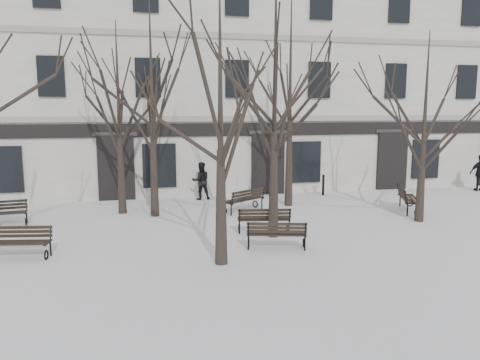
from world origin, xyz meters
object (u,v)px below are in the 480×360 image
object	(u,v)px
tree_2	(275,82)
bench_1	(264,219)
bench_3	(0,212)
bench_5	(407,198)
bench_4	(245,199)
bench_0	(19,241)
bench_2	(277,234)
tree_1	(220,90)
tree_3	(426,104)

from	to	relation	value
tree_2	bench_1	distance (m)	4.42
bench_3	bench_5	world-z (taller)	bench_5
tree_2	bench_4	bearing A→B (deg)	91.20
tree_2	bench_5	xyz separation A→B (m)	(6.29, 2.48, -4.32)
bench_3	bench_5	bearing A→B (deg)	-11.00
bench_0	bench_5	xyz separation A→B (m)	(13.71, 3.08, 0.08)
tree_2	bench_4	distance (m)	5.73
bench_3	bench_2	bearing A→B (deg)	-36.41
bench_1	bench_3	distance (m)	9.20
bench_2	bench_5	world-z (taller)	bench_5
tree_1	bench_3	xyz separation A→B (m)	(-6.83, 5.62, -4.03)
tree_1	bench_0	bearing A→B (deg)	162.54
tree_2	tree_3	xyz separation A→B (m)	(5.76, 0.85, -0.66)
bench_0	bench_3	bearing A→B (deg)	120.34
bench_1	tree_1	bearing A→B (deg)	64.27
bench_1	bench_2	distance (m)	1.84
tree_2	bench_2	distance (m)	4.61
tree_2	tree_1	bearing A→B (deg)	-132.49
tree_2	bench_2	xyz separation A→B (m)	(-0.30, -1.37, -4.39)
tree_1	tree_2	world-z (taller)	tree_2
bench_1	bench_4	size ratio (longest dim) A/B	0.94
bench_1	bench_3	xyz separation A→B (m)	(-8.74, 2.87, 0.00)
bench_4	tree_2	bearing A→B (deg)	57.82
bench_2	bench_5	distance (m)	7.63
bench_0	bench_4	xyz separation A→B (m)	(7.34, 4.34, 0.04)
bench_4	bench_3	bearing A→B (deg)	-30.83
tree_1	bench_3	distance (m)	9.72
bench_2	bench_5	xyz separation A→B (m)	(6.58, 3.85, 0.07)
tree_3	bench_3	size ratio (longest dim) A/B	3.76
tree_3	bench_1	world-z (taller)	tree_3
bench_0	bench_5	distance (m)	14.05
bench_2	bench_5	bearing A→B (deg)	-135.03
tree_3	bench_2	xyz separation A→B (m)	(-6.06, -2.21, -3.73)
tree_2	bench_5	distance (m)	8.02
tree_3	bench_2	distance (m)	7.46
tree_3	bench_2	size ratio (longest dim) A/B	3.73
tree_1	bench_5	xyz separation A→B (m)	(8.37, 4.76, -3.96)
tree_3	bench_5	xyz separation A→B (m)	(0.52, 1.64, -3.66)
bench_3	tree_3	bearing A→B (deg)	-17.41
tree_2	bench_1	xyz separation A→B (m)	(-0.17, 0.47, -4.39)
bench_1	bench_3	world-z (taller)	bench_3
tree_1	tree_3	distance (m)	8.46
bench_0	bench_4	world-z (taller)	bench_4
bench_0	bench_3	world-z (taller)	bench_3
tree_2	bench_0	bearing A→B (deg)	-175.36
tree_1	bench_2	xyz separation A→B (m)	(1.79, 0.91, -4.03)
tree_1	bench_1	bearing A→B (deg)	55.21
tree_1	bench_1	distance (m)	5.24
bench_0	bench_3	size ratio (longest dim) A/B	0.99
tree_3	bench_3	distance (m)	15.35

